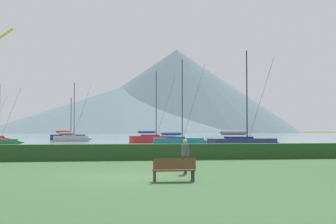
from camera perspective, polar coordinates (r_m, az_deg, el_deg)
The scene contains 12 objects.
ground_plane at distance 19.71m, azimuth -5.60°, elevation -8.38°, with size 1000.00×1000.00×0.00m, color #385B33.
harbor_water at distance 156.60m, azimuth -7.79°, elevation -3.09°, with size 320.00×246.00×0.00m, color gray.
hedge_line at distance 30.63m, azimuth -6.50°, elevation -5.19°, with size 80.00×1.20×1.10m, color #284C23.
sailboat_slip_1 at distance 71.54m, azimuth -1.93°, elevation -3.45°, with size 8.47×4.03×11.74m.
sailboat_slip_3 at distance 48.99m, azimuth 9.73°, elevation -3.92°, with size 8.58×3.52×10.88m.
sailboat_slip_4 at distance 81.67m, azimuth -12.42°, elevation -3.32°, with size 7.23×2.47×10.73m.
sailboat_slip_7 at distance 57.55m, azimuth 1.42°, elevation -3.78°, with size 7.59×2.61×11.40m.
sailboat_slip_11 at distance 94.57m, azimuth -12.81°, elevation -3.14°, with size 8.36×3.04×8.85m.
park_bench_near_path at distance 17.74m, azimuth 0.80°, elevation -7.33°, with size 1.72×0.49×0.95m.
person_seated_viewer at distance 20.79m, azimuth 2.27°, elevation -5.38°, with size 0.36×0.57×1.65m.
distant_hill_west_ridge at distance 393.27m, azimuth 1.13°, elevation 2.78°, with size 214.53×214.53×74.52m, color slate.
distant_hill_central_peak at distance 360.47m, azimuth -6.30°, elevation 0.26°, with size 214.30×214.30×36.81m, color slate.
Camera 1 is at (-0.86, -19.58, 2.07)m, focal length 46.91 mm.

